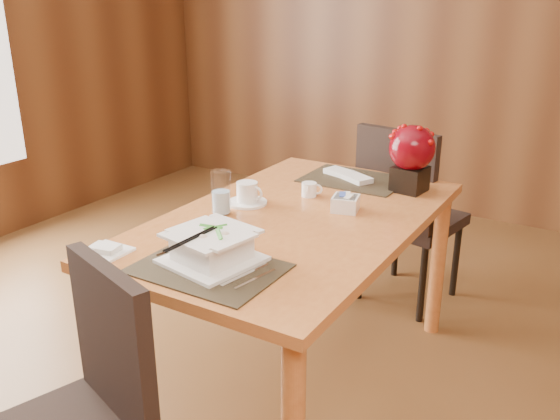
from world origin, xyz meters
The scene contains 14 objects.
back_wall centered at (0.00, 3.00, 1.40)m, with size 5.00×0.02×2.80m, color brown.
dining_table centered at (0.00, 0.60, 0.65)m, with size 0.90×1.50×0.75m.
placemat_near centered at (0.00, 0.05, 0.75)m, with size 0.45×0.33×0.01m, color black.
placemat_far centered at (0.00, 1.15, 0.75)m, with size 0.45×0.33×0.01m, color black.
soup_setting centered at (-0.02, 0.09, 0.80)m, with size 0.31×0.31×0.11m.
coffee_cup centered at (-0.24, 0.62, 0.79)m, with size 0.16×0.16×0.09m.
water_glass centered at (-0.26, 0.47, 0.84)m, with size 0.08×0.08×0.18m, color silver.
creamer_jug centered at (-0.07, 0.84, 0.78)m, with size 0.08×0.08×0.06m, color white, non-canonical shape.
sugar_caddy centered at (0.14, 0.76, 0.78)m, with size 0.10×0.10×0.06m, color white.
berry_decor centered at (0.27, 1.13, 0.92)m, with size 0.20×0.20×0.29m.
napkins_far centered at (-0.02, 1.15, 0.77)m, with size 0.26×0.09×0.02m, color white, non-canonical shape.
bread_plate centered at (-0.37, -0.03, 0.75)m, with size 0.14×0.14×0.01m, color white.
near_chair centered at (-0.09, -0.42, 0.50)m, with size 0.53×0.53×0.90m.
far_chair centered at (0.15, 1.47, 0.54)m, with size 0.52×0.52×0.96m.
Camera 1 is at (1.06, -1.28, 1.57)m, focal length 38.00 mm.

